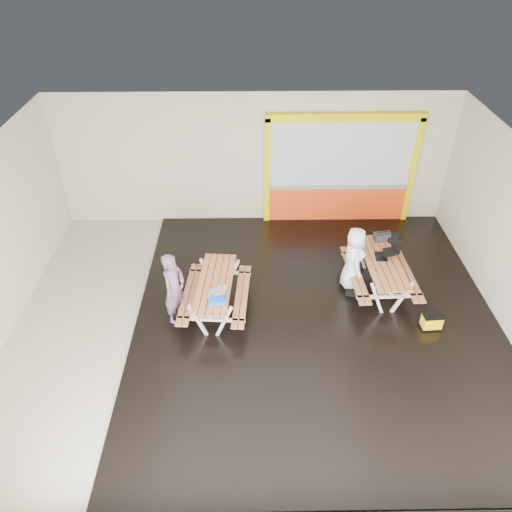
{
  "coord_description": "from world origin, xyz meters",
  "views": [
    {
      "loc": [
        -0.12,
        -7.45,
        7.09
      ],
      "look_at": [
        0.0,
        0.9,
        1.0
      ],
      "focal_mm": 34.2,
      "sensor_mm": 36.0,
      "label": 1
    }
  ],
  "objects_px": {
    "person_left": "(174,289)",
    "blue_pouch": "(217,300)",
    "laptop_left": "(217,292)",
    "laptop_right": "(384,255)",
    "fluke_bag": "(432,322)",
    "picnic_table_right": "(381,268)",
    "person_right": "(353,258)",
    "dark_case": "(357,290)",
    "toolbox": "(382,237)",
    "backpack": "(394,244)",
    "picnic_table_left": "(215,289)"
  },
  "relations": [
    {
      "from": "person_left",
      "to": "blue_pouch",
      "type": "distance_m",
      "value": 0.96
    },
    {
      "from": "laptop_left",
      "to": "toolbox",
      "type": "relative_size",
      "value": 0.97
    },
    {
      "from": "person_left",
      "to": "fluke_bag",
      "type": "relative_size",
      "value": 3.92
    },
    {
      "from": "person_left",
      "to": "laptop_right",
      "type": "distance_m",
      "value": 4.56
    },
    {
      "from": "toolbox",
      "to": "person_left",
      "type": "bearing_deg",
      "value": -159.5
    },
    {
      "from": "fluke_bag",
      "to": "person_left",
      "type": "bearing_deg",
      "value": 175.88
    },
    {
      "from": "person_right",
      "to": "backpack",
      "type": "xyz_separation_m",
      "value": [
        1.06,
        0.69,
        -0.11
      ]
    },
    {
      "from": "laptop_left",
      "to": "dark_case",
      "type": "relative_size",
      "value": 0.94
    },
    {
      "from": "laptop_right",
      "to": "toolbox",
      "type": "relative_size",
      "value": 1.0
    },
    {
      "from": "laptop_left",
      "to": "blue_pouch",
      "type": "height_order",
      "value": "laptop_left"
    },
    {
      "from": "picnic_table_left",
      "to": "toolbox",
      "type": "relative_size",
      "value": 4.91
    },
    {
      "from": "laptop_right",
      "to": "fluke_bag",
      "type": "height_order",
      "value": "laptop_right"
    },
    {
      "from": "blue_pouch",
      "to": "laptop_left",
      "type": "bearing_deg",
      "value": 96.19
    },
    {
      "from": "person_left",
      "to": "blue_pouch",
      "type": "bearing_deg",
      "value": -88.8
    },
    {
      "from": "fluke_bag",
      "to": "toolbox",
      "type": "bearing_deg",
      "value": 107.07
    },
    {
      "from": "picnic_table_left",
      "to": "backpack",
      "type": "bearing_deg",
      "value": 19.24
    },
    {
      "from": "toolbox",
      "to": "picnic_table_right",
      "type": "bearing_deg",
      "value": -101.66
    },
    {
      "from": "toolbox",
      "to": "backpack",
      "type": "xyz_separation_m",
      "value": [
        0.27,
        -0.06,
        -0.17
      ]
    },
    {
      "from": "backpack",
      "to": "dark_case",
      "type": "xyz_separation_m",
      "value": [
        -0.95,
        -0.91,
        -0.6
      ]
    },
    {
      "from": "laptop_left",
      "to": "laptop_right",
      "type": "xyz_separation_m",
      "value": [
        3.58,
        1.18,
        0.02
      ]
    },
    {
      "from": "toolbox",
      "to": "dark_case",
      "type": "relative_size",
      "value": 0.96
    },
    {
      "from": "person_left",
      "to": "laptop_left",
      "type": "height_order",
      "value": "person_left"
    },
    {
      "from": "laptop_left",
      "to": "laptop_right",
      "type": "distance_m",
      "value": 3.77
    },
    {
      "from": "picnic_table_left",
      "to": "picnic_table_right",
      "type": "relative_size",
      "value": 1.0
    },
    {
      "from": "person_right",
      "to": "dark_case",
      "type": "height_order",
      "value": "person_right"
    },
    {
      "from": "toolbox",
      "to": "picnic_table_left",
      "type": "bearing_deg",
      "value": -158.7
    },
    {
      "from": "picnic_table_left",
      "to": "laptop_left",
      "type": "bearing_deg",
      "value": -81.29
    },
    {
      "from": "laptop_left",
      "to": "backpack",
      "type": "bearing_deg",
      "value": 24.18
    },
    {
      "from": "person_right",
      "to": "fluke_bag",
      "type": "distance_m",
      "value": 2.04
    },
    {
      "from": "laptop_left",
      "to": "laptop_right",
      "type": "bearing_deg",
      "value": 18.23
    },
    {
      "from": "picnic_table_left",
      "to": "person_left",
      "type": "height_order",
      "value": "person_left"
    },
    {
      "from": "picnic_table_left",
      "to": "blue_pouch",
      "type": "height_order",
      "value": "blue_pouch"
    },
    {
      "from": "toolbox",
      "to": "backpack",
      "type": "relative_size",
      "value": 0.81
    },
    {
      "from": "picnic_table_right",
      "to": "toolbox",
      "type": "distance_m",
      "value": 0.88
    },
    {
      "from": "laptop_right",
      "to": "blue_pouch",
      "type": "bearing_deg",
      "value": -158.41
    },
    {
      "from": "person_left",
      "to": "blue_pouch",
      "type": "xyz_separation_m",
      "value": [
        0.88,
        -0.36,
        0.01
      ]
    },
    {
      "from": "laptop_right",
      "to": "fluke_bag",
      "type": "xyz_separation_m",
      "value": [
        0.75,
        -1.42,
        -0.65
      ]
    },
    {
      "from": "person_right",
      "to": "fluke_bag",
      "type": "bearing_deg",
      "value": -135.92
    },
    {
      "from": "blue_pouch",
      "to": "fluke_bag",
      "type": "bearing_deg",
      "value": -0.13
    },
    {
      "from": "person_right",
      "to": "backpack",
      "type": "height_order",
      "value": "person_right"
    },
    {
      "from": "laptop_left",
      "to": "picnic_table_right",
      "type": "bearing_deg",
      "value": 16.13
    },
    {
      "from": "picnic_table_right",
      "to": "person_right",
      "type": "xyz_separation_m",
      "value": [
        -0.62,
        0.07,
        0.23
      ]
    },
    {
      "from": "person_left",
      "to": "dark_case",
      "type": "distance_m",
      "value": 4.01
    },
    {
      "from": "blue_pouch",
      "to": "fluke_bag",
      "type": "relative_size",
      "value": 0.77
    },
    {
      "from": "backpack",
      "to": "dark_case",
      "type": "distance_m",
      "value": 1.44
    },
    {
      "from": "laptop_left",
      "to": "fluke_bag",
      "type": "relative_size",
      "value": 0.99
    },
    {
      "from": "blue_pouch",
      "to": "dark_case",
      "type": "height_order",
      "value": "blue_pouch"
    },
    {
      "from": "backpack",
      "to": "person_left",
      "type": "bearing_deg",
      "value": -161.18
    },
    {
      "from": "person_left",
      "to": "fluke_bag",
      "type": "height_order",
      "value": "person_left"
    },
    {
      "from": "picnic_table_left",
      "to": "laptop_left",
      "type": "distance_m",
      "value": 0.45
    }
  ]
}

